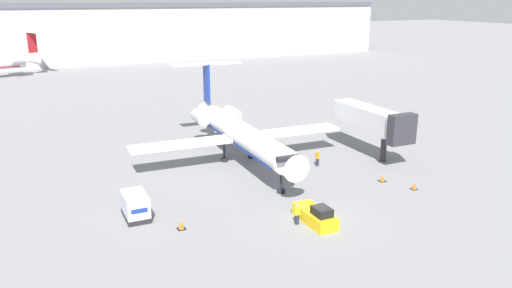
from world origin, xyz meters
TOP-DOWN VIEW (x-y plane):
  - ground_plane at (0.00, 0.00)m, footprint 600.00×600.00m
  - terminal_building at (0.00, 120.00)m, footprint 180.00×16.80m
  - airplane_main at (0.27, 17.97)m, footprint 25.35×26.57m
  - pushback_tug at (-0.42, -0.09)m, footprint 1.84×4.78m
  - luggage_cart at (-14.03, 7.33)m, footprint 1.93×3.47m
  - worker_near_tug at (-2.00, 0.27)m, footprint 0.40×0.26m
  - worker_by_wing at (7.57, 12.53)m, footprint 0.40×0.26m
  - traffic_cone_left at (-11.11, 3.53)m, footprint 0.69×0.69m
  - traffic_cone_right at (11.11, 5.49)m, footprint 0.71×0.71m
  - traffic_cone_mid at (12.54, 2.31)m, footprint 0.61×0.61m
  - jet_bridge at (15.43, 13.16)m, footprint 3.20×12.21m

SIDE VIEW (x-z plane):
  - ground_plane at x=0.00m, z-range 0.00..0.00m
  - traffic_cone_right at x=11.11m, z-range -0.02..0.69m
  - traffic_cone_mid at x=12.54m, z-range -0.02..0.74m
  - traffic_cone_left at x=-11.11m, z-range -0.02..0.75m
  - pushback_tug at x=-0.42m, z-range -0.23..1.53m
  - worker_near_tug at x=-2.00m, z-range 0.05..1.88m
  - worker_by_wing at x=7.57m, z-range 0.06..1.91m
  - luggage_cart at x=-14.03m, z-range 0.00..2.21m
  - airplane_main at x=0.27m, z-range -1.51..8.59m
  - jet_bridge at x=15.43m, z-range 1.35..7.54m
  - terminal_building at x=0.00m, z-range 0.03..16.86m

